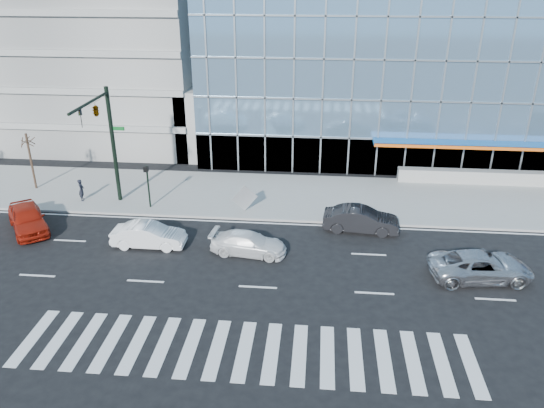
{
  "coord_description": "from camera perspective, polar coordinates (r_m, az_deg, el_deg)",
  "views": [
    {
      "loc": [
        2.92,
        -27.18,
        15.27
      ],
      "look_at": [
        0.08,
        3.0,
        1.61
      ],
      "focal_mm": 35.0,
      "sensor_mm": 36.0,
      "label": 1
    }
  ],
  "objects": [
    {
      "name": "dark_sedan",
      "position": [
        33.59,
        9.55,
        -1.67
      ],
      "size": [
        4.82,
        2.03,
        1.55
      ],
      "primitive_type": "imported",
      "rotation": [
        0.0,
        0.0,
        1.48
      ],
      "color": "black",
      "rests_on": "ground"
    },
    {
      "name": "ramp_block",
      "position": [
        47.66,
        -5.68,
        9.22
      ],
      "size": [
        6.0,
        8.0,
        6.0
      ],
      "primitive_type": "cube",
      "color": "gray",
      "rests_on": "ground"
    },
    {
      "name": "white_suv",
      "position": [
        30.67,
        -2.54,
        -4.26
      ],
      "size": [
        4.58,
        2.27,
        1.28
      ],
      "primitive_type": "imported",
      "rotation": [
        0.0,
        0.0,
        1.46
      ],
      "color": "white",
      "rests_on": "ground"
    },
    {
      "name": "red_sedan",
      "position": [
        36.56,
        -24.81,
        -1.41
      ],
      "size": [
        4.44,
        5.01,
        1.64
      ],
      "primitive_type": "imported",
      "rotation": [
        0.0,
        0.0,
        0.64
      ],
      "color": "#A01B0C",
      "rests_on": "ground"
    },
    {
      "name": "parking_garage",
      "position": [
        58.15,
        -18.81,
        17.85
      ],
      "size": [
        24.0,
        24.0,
        20.0
      ],
      "primitive_type": "cube",
      "color": "gray",
      "rests_on": "ground"
    },
    {
      "name": "sidewalk",
      "position": [
        38.43,
        0.57,
        0.96
      ],
      "size": [
        120.0,
        8.0,
        0.15
      ],
      "primitive_type": "cube",
      "color": "gray",
      "rests_on": "ground"
    },
    {
      "name": "pedestrian",
      "position": [
        39.45,
        -19.82,
        1.44
      ],
      "size": [
        0.5,
        0.64,
        1.56
      ],
      "primitive_type": "imported",
      "rotation": [
        0.0,
        0.0,
        1.82
      ],
      "color": "black",
      "rests_on": "sidewalk"
    },
    {
      "name": "traffic_signal",
      "position": [
        35.84,
        -17.88,
        8.37
      ],
      "size": [
        1.14,
        5.74,
        8.0
      ],
      "color": "black",
      "rests_on": "sidewalk"
    },
    {
      "name": "street_tree_near",
      "position": [
        42.1,
        -24.84,
        6.15
      ],
      "size": [
        1.1,
        1.1,
        4.23
      ],
      "color": "#332319",
      "rests_on": "sidewalk"
    },
    {
      "name": "tilted_panel",
      "position": [
        35.51,
        -2.97,
        0.65
      ],
      "size": [
        1.69,
        0.84,
        1.84
      ],
      "primitive_type": "cube",
      "rotation": [
        0.0,
        0.8,
        0.44
      ],
      "color": "#A1A1A1",
      "rests_on": "sidewalk"
    },
    {
      "name": "ground",
      "position": [
        31.31,
        -0.67,
        -4.94
      ],
      "size": [
        160.0,
        160.0,
        0.0
      ],
      "primitive_type": "plane",
      "color": "black",
      "rests_on": "ground"
    },
    {
      "name": "ped_signal_post",
      "position": [
        36.53,
        -13.25,
        2.52
      ],
      "size": [
        0.3,
        0.33,
        3.0
      ],
      "color": "black",
      "rests_on": "sidewalk"
    },
    {
      "name": "white_sedan",
      "position": [
        32.22,
        -13.12,
        -3.29
      ],
      "size": [
        4.34,
        1.52,
        1.43
      ],
      "primitive_type": "imported",
      "rotation": [
        0.0,
        0.0,
        1.57
      ],
      "color": "white",
      "rests_on": "ground"
    },
    {
      "name": "silver_suv",
      "position": [
        30.31,
        21.56,
        -6.25
      ],
      "size": [
        5.65,
        3.09,
        1.5
      ],
      "primitive_type": "imported",
      "rotation": [
        0.0,
        0.0,
        1.69
      ],
      "color": "#BBBBC0",
      "rests_on": "ground"
    },
    {
      "name": "theatre_building",
      "position": [
        54.87,
        17.58,
        15.04
      ],
      "size": [
        42.0,
        26.0,
        15.0
      ],
      "primitive_type": "cube",
      "color": "#76A0C5",
      "rests_on": "ground"
    }
  ]
}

